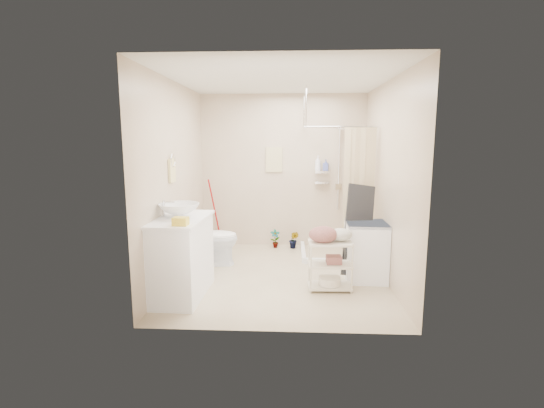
# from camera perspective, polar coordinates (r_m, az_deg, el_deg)

# --- Properties ---
(floor) EXTENTS (3.20, 3.20, 0.00)m
(floor) POSITION_cam_1_polar(r_m,az_deg,el_deg) (5.49, 1.14, -10.29)
(floor) COLOR beige
(floor) RESTS_ON ground
(ceiling) EXTENTS (2.80, 3.20, 0.04)m
(ceiling) POSITION_cam_1_polar(r_m,az_deg,el_deg) (5.22, 1.24, 17.66)
(ceiling) COLOR silver
(ceiling) RESTS_ON ground
(wall_back) EXTENTS (2.80, 0.04, 2.60)m
(wall_back) POSITION_cam_1_polar(r_m,az_deg,el_deg) (6.79, 1.57, 4.74)
(wall_back) COLOR beige
(wall_back) RESTS_ON ground
(wall_front) EXTENTS (2.80, 0.04, 2.60)m
(wall_front) POSITION_cam_1_polar(r_m,az_deg,el_deg) (3.61, 0.47, 0.67)
(wall_front) COLOR beige
(wall_front) RESTS_ON ground
(wall_left) EXTENTS (0.04, 3.20, 2.60)m
(wall_left) POSITION_cam_1_polar(r_m,az_deg,el_deg) (5.42, -13.80, 3.31)
(wall_left) COLOR beige
(wall_left) RESTS_ON ground
(wall_right) EXTENTS (0.04, 3.20, 2.60)m
(wall_right) POSITION_cam_1_polar(r_m,az_deg,el_deg) (5.35, 16.39, 3.12)
(wall_right) COLOR beige
(wall_right) RESTS_ON ground
(vanity) EXTENTS (0.64, 1.09, 0.94)m
(vanity) POSITION_cam_1_polar(r_m,az_deg,el_deg) (4.82, -13.16, -7.46)
(vanity) COLOR white
(vanity) RESTS_ON ground
(sink) EXTENTS (0.60, 0.60, 0.16)m
(sink) POSITION_cam_1_polar(r_m,az_deg,el_deg) (4.73, -13.28, -0.88)
(sink) COLOR white
(sink) RESTS_ON vanity
(counter_basket) EXTENTS (0.16, 0.13, 0.09)m
(counter_basket) POSITION_cam_1_polar(r_m,az_deg,el_deg) (4.28, -13.10, -2.46)
(counter_basket) COLOR yellow
(counter_basket) RESTS_ON vanity
(floor_basket) EXTENTS (0.30, 0.26, 0.13)m
(floor_basket) POSITION_cam_1_polar(r_m,az_deg,el_deg) (4.66, -11.89, -13.29)
(floor_basket) COLOR gold
(floor_basket) RESTS_ON ground
(toilet) EXTENTS (0.82, 0.50, 0.80)m
(toilet) POSITION_cam_1_polar(r_m,az_deg,el_deg) (5.92, -8.86, -4.87)
(toilet) COLOR white
(toilet) RESTS_ON ground
(mop) EXTENTS (0.11, 0.11, 1.17)m
(mop) POSITION_cam_1_polar(r_m,az_deg,el_deg) (6.92, -8.56, -1.25)
(mop) COLOR #A00609
(mop) RESTS_ON ground
(potted_plant_a) EXTENTS (0.19, 0.14, 0.32)m
(potted_plant_a) POSITION_cam_1_polar(r_m,az_deg,el_deg) (6.78, 0.46, -5.04)
(potted_plant_a) COLOR brown
(potted_plant_a) RESTS_ON ground
(potted_plant_b) EXTENTS (0.20, 0.18, 0.30)m
(potted_plant_b) POSITION_cam_1_polar(r_m,az_deg,el_deg) (6.76, 3.18, -5.20)
(potted_plant_b) COLOR brown
(potted_plant_b) RESTS_ON ground
(hanging_towel) EXTENTS (0.28, 0.03, 0.42)m
(hanging_towel) POSITION_cam_1_polar(r_m,az_deg,el_deg) (6.76, 0.30, 6.43)
(hanging_towel) COLOR beige
(hanging_towel) RESTS_ON wall_back
(towel_ring) EXTENTS (0.04, 0.22, 0.34)m
(towel_ring) POSITION_cam_1_polar(r_m,az_deg,el_deg) (5.21, -14.28, 4.94)
(towel_ring) COLOR #ECDC8C
(towel_ring) RESTS_ON wall_left
(tp_holder) EXTENTS (0.08, 0.12, 0.14)m
(tp_holder) POSITION_cam_1_polar(r_m,az_deg,el_deg) (5.55, -13.02, -2.60)
(tp_holder) COLOR white
(tp_holder) RESTS_ON wall_left
(shower) EXTENTS (1.10, 1.10, 2.10)m
(shower) POSITION_cam_1_polar(r_m,az_deg,el_deg) (6.31, 9.20, 1.99)
(shower) COLOR white
(shower) RESTS_ON ground
(shampoo_bottle_a) EXTENTS (0.13, 0.13, 0.25)m
(shampoo_bottle_a) POSITION_cam_1_polar(r_m,az_deg,el_deg) (6.72, 6.64, 5.88)
(shampoo_bottle_a) COLOR white
(shampoo_bottle_a) RESTS_ON shower
(shampoo_bottle_b) EXTENTS (0.10, 0.10, 0.19)m
(shampoo_bottle_b) POSITION_cam_1_polar(r_m,az_deg,el_deg) (6.71, 7.79, 5.60)
(shampoo_bottle_b) COLOR #48539F
(shampoo_bottle_b) RESTS_ON shower
(washing_machine) EXTENTS (0.54, 0.56, 0.77)m
(washing_machine) POSITION_cam_1_polar(r_m,az_deg,el_deg) (5.39, 13.42, -6.64)
(washing_machine) COLOR white
(washing_machine) RESTS_ON ground
(laundry_rack) EXTENTS (0.54, 0.33, 0.73)m
(laundry_rack) POSITION_cam_1_polar(r_m,az_deg,el_deg) (4.95, 8.41, -8.15)
(laundry_rack) COLOR beige
(laundry_rack) RESTS_ON ground
(ironing_board) EXTENTS (0.37, 0.14, 1.29)m
(ironing_board) POSITION_cam_1_polar(r_m,az_deg,el_deg) (5.41, 12.38, -3.69)
(ironing_board) COLOR black
(ironing_board) RESTS_ON ground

